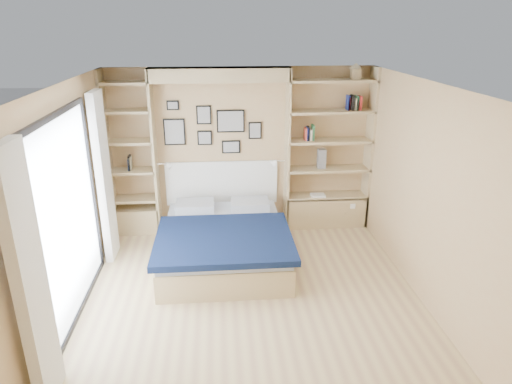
{
  "coord_description": "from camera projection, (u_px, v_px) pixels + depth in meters",
  "views": [
    {
      "loc": [
        -0.34,
        -4.61,
        3.09
      ],
      "look_at": [
        0.12,
        0.9,
        1.04
      ],
      "focal_mm": 32.0,
      "sensor_mm": 36.0,
      "label": 1
    }
  ],
  "objects": [
    {
      "name": "ground",
      "position": [
        252.0,
        301.0,
        5.41
      ],
      "size": [
        4.5,
        4.5,
        0.0
      ],
      "primitive_type": "plane",
      "color": "#CFB67D",
      "rests_on": "ground"
    },
    {
      "name": "room_shell",
      "position": [
        216.0,
        175.0,
        6.42
      ],
      "size": [
        4.5,
        4.5,
        4.5
      ],
      "color": "tan",
      "rests_on": "ground"
    },
    {
      "name": "bed",
      "position": [
        224.0,
        241.0,
        6.27
      ],
      "size": [
        1.75,
        2.27,
        1.07
      ],
      "color": "tan",
      "rests_on": "ground"
    },
    {
      "name": "photo_gallery",
      "position": [
        211.0,
        128.0,
        6.89
      ],
      "size": [
        1.48,
        0.02,
        0.82
      ],
      "color": "black",
      "rests_on": "ground"
    },
    {
      "name": "reading_lamps",
      "position": [
        222.0,
        164.0,
        6.87
      ],
      "size": [
        1.92,
        0.12,
        0.15
      ],
      "color": "silver",
      "rests_on": "ground"
    },
    {
      "name": "shelf_decor",
      "position": [
        313.0,
        122.0,
        6.84
      ],
      "size": [
        3.49,
        0.23,
        2.03
      ],
      "color": "#A13526",
      "rests_on": "ground"
    }
  ]
}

